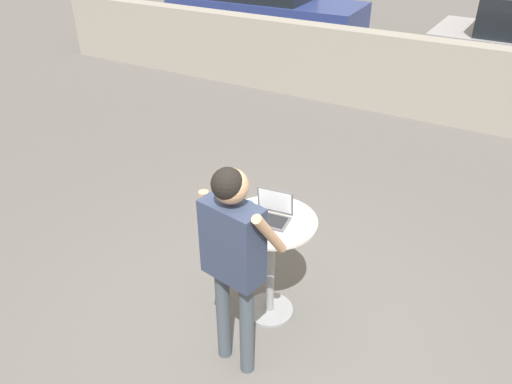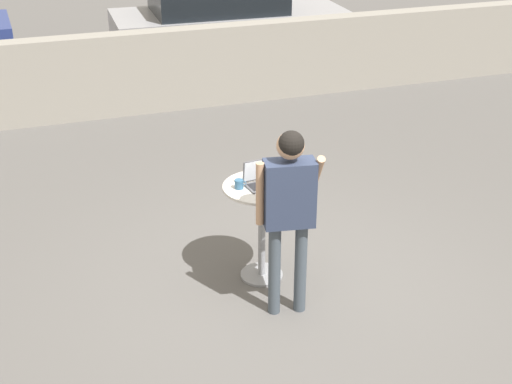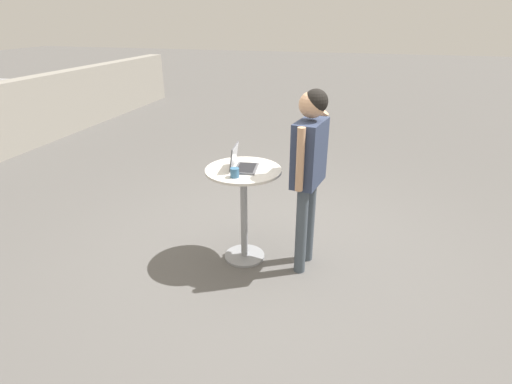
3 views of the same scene
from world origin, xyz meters
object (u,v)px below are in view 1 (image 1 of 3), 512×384
cafe_table (271,250)px  standing_person (233,248)px  parked_car_further_down (263,8)px  coffee_mug (249,207)px  laptop (272,213)px

cafe_table → standing_person: bearing=-87.6°
parked_car_further_down → standing_person: bearing=-62.5°
coffee_mug → parked_car_further_down: parked_car_further_down is taller
laptop → coffee_mug: (-0.21, -0.00, -0.01)m
cafe_table → coffee_mug: coffee_mug is taller
cafe_table → coffee_mug: size_ratio=8.73×
cafe_table → standing_person: 0.77m
laptop → parked_car_further_down: parked_car_further_down is taller
cafe_table → coffee_mug: bearing=176.2°
coffee_mug → standing_person: standing_person is taller
cafe_table → parked_car_further_down: parked_car_further_down is taller
laptop → parked_car_further_down: bearing=119.2°
cafe_table → coffee_mug: (-0.22, 0.01, 0.34)m
standing_person → parked_car_further_down: standing_person is taller
coffee_mug → standing_person: (0.24, -0.64, 0.11)m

